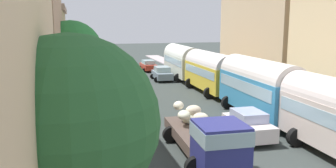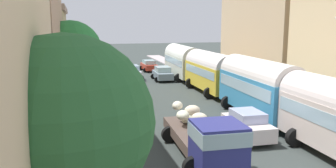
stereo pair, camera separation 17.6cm
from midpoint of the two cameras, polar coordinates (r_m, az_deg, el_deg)
ground_plane at (r=34.64m, az=-1.98°, el=-1.00°), size 154.00×154.00×0.00m
sidewalk_left at (r=33.76m, az=-14.06°, el=-1.46°), size 2.50×70.00×0.14m
sidewalk_right at (r=36.92m, az=9.04°, el=-0.32°), size 2.50×70.00×0.14m
building_left_1 at (r=22.69m, az=-23.55°, el=6.64°), size 4.95×13.77×11.18m
building_left_2 at (r=37.28m, az=-19.60°, el=5.50°), size 4.59×14.78×8.06m
building_right_2 at (r=36.19m, az=15.53°, el=9.80°), size 4.23×12.48×13.41m
parked_bus_1 at (r=25.25m, az=14.31°, el=-0.19°), size 3.45×8.52×4.11m
parked_bus_2 at (r=33.30m, az=6.72°, el=2.20°), size 3.25×8.36×3.86m
parked_bus_3 at (r=41.72m, az=2.13°, el=3.87°), size 3.44×9.14×3.91m
cargo_truck_0 at (r=16.83m, az=6.10°, el=-8.53°), size 3.13×7.69×2.41m
car_0 at (r=41.46m, az=-6.07°, el=1.91°), size 2.28×4.08×1.63m
car_1 at (r=50.99m, az=-8.24°, el=3.39°), size 2.18×3.84×1.70m
car_2 at (r=20.72m, az=12.64°, el=-6.45°), size 2.37×3.87×1.62m
car_3 at (r=40.32m, az=-1.09°, el=1.71°), size 2.47×4.13×1.59m
car_4 at (r=48.14m, az=-3.31°, el=3.00°), size 2.30×3.99×1.50m
pedestrian_0 at (r=23.67m, az=-15.12°, el=-3.87°), size 0.42×0.42×1.83m
pedestrian_1 at (r=34.10m, az=-13.07°, el=0.27°), size 0.51×0.51×1.75m
pedestrian_2 at (r=17.53m, az=-12.15°, el=-8.81°), size 0.44×0.44×1.76m
pedestrian_3 at (r=24.62m, az=-13.93°, el=-3.35°), size 0.54×0.54×1.83m
roadside_tree_0 at (r=8.90m, az=-15.91°, el=-6.05°), size 4.34×4.34×6.36m
roadside_tree_1 at (r=15.80m, az=-15.59°, el=-0.60°), size 2.88×2.88×5.25m
roadside_tree_2 at (r=25.52m, az=-15.57°, el=5.06°), size 4.33×4.33×6.74m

